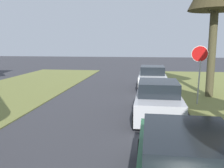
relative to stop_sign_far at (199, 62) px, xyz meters
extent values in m
cylinder|color=#9EA0A5|center=(0.00, -0.10, -1.02)|extent=(0.07, 0.30, 2.25)
cylinder|color=white|center=(0.00, 0.04, 0.42)|extent=(0.81, 0.15, 0.80)
cylinder|color=red|center=(0.00, 0.04, 0.42)|extent=(0.77, 0.15, 0.76)
cylinder|color=#454129|center=(1.09, 2.06, 0.30)|extent=(0.44, 0.44, 4.89)
cylinder|color=#454129|center=(1.03, 2.36, 3.29)|extent=(0.81, 0.35, 1.17)
cylinder|color=#454129|center=(1.42, 2.42, 3.15)|extent=(0.95, 0.89, 0.95)
cube|color=black|center=(-1.88, -8.31, -0.90)|extent=(1.63, 2.05, 0.56)
cylinder|color=black|center=(-2.72, -6.43, -1.89)|extent=(0.21, 0.60, 0.60)
cylinder|color=black|center=(-0.98, -6.45, -1.89)|extent=(0.21, 0.60, 0.60)
cube|color=#BCBCC1|center=(-2.11, -2.24, -1.60)|extent=(1.88, 4.42, 0.85)
cube|color=black|center=(-2.11, -2.46, -0.90)|extent=(1.63, 2.05, 0.56)
cylinder|color=black|center=(-2.96, -0.57, -1.89)|extent=(0.21, 0.60, 0.60)
cylinder|color=black|center=(-1.22, -0.60, -1.89)|extent=(0.21, 0.60, 0.60)
cylinder|color=black|center=(-3.00, -3.87, -1.89)|extent=(0.21, 0.60, 0.60)
cylinder|color=black|center=(-1.26, -3.90, -1.89)|extent=(0.21, 0.60, 0.60)
cube|color=white|center=(-2.17, 4.65, -1.60)|extent=(1.88, 4.42, 0.85)
cube|color=black|center=(-2.17, 4.43, -0.90)|extent=(1.63, 2.05, 0.56)
cylinder|color=black|center=(-3.01, 6.31, -1.89)|extent=(0.21, 0.60, 0.60)
cylinder|color=black|center=(-1.27, 6.29, -1.89)|extent=(0.21, 0.60, 0.60)
cylinder|color=black|center=(-3.06, 3.01, -1.89)|extent=(0.21, 0.60, 0.60)
cylinder|color=black|center=(-1.32, 2.99, -1.89)|extent=(0.21, 0.60, 0.60)
camera|label=1|loc=(-2.68, -12.53, 0.91)|focal=38.84mm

